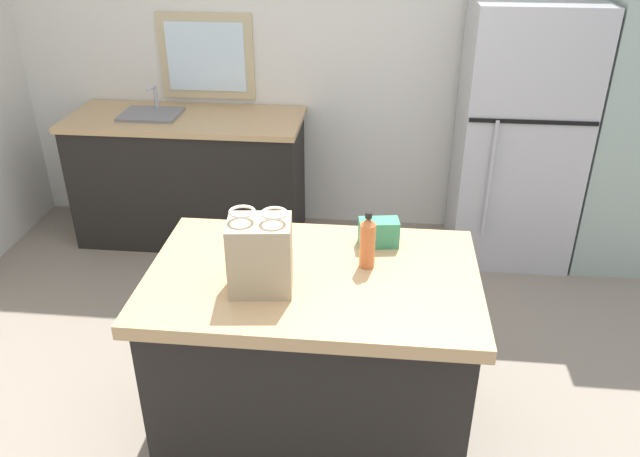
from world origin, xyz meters
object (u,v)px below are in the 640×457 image
object	(u,v)px
kitchen_island	(313,358)
shopping_bag	(260,255)
tall_cabinet	(628,114)
small_box	(379,233)
refrigerator	(519,136)
bottle	(368,242)

from	to	relation	value
kitchen_island	shopping_bag	world-z (taller)	shopping_bag
tall_cabinet	small_box	size ratio (longest dim) A/B	11.94
shopping_bag	tall_cabinet	bearing A→B (deg)	45.07
refrigerator	shopping_bag	world-z (taller)	refrigerator
refrigerator	bottle	xyz separation A→B (m)	(-0.94, -1.80, 0.15)
refrigerator	shopping_bag	xyz separation A→B (m)	(-1.35, -2.01, 0.19)
kitchen_island	bottle	size ratio (longest dim) A/B	5.45
kitchen_island	tall_cabinet	bearing A→B (deg)	46.03
kitchen_island	tall_cabinet	distance (m)	2.68
bottle	kitchen_island	bearing A→B (deg)	-159.58
refrigerator	bottle	world-z (taller)	refrigerator
shopping_bag	small_box	distance (m)	0.61
shopping_bag	bottle	size ratio (longest dim) A/B	1.35
refrigerator	bottle	bearing A→B (deg)	-117.51
kitchen_island	small_box	bearing A→B (deg)	45.47
shopping_bag	small_box	world-z (taller)	shopping_bag
small_box	kitchen_island	bearing A→B (deg)	-134.53
kitchen_island	refrigerator	size ratio (longest dim) A/B	0.79
kitchen_island	refrigerator	distance (m)	2.25
kitchen_island	bottle	distance (m)	0.61
refrigerator	tall_cabinet	xyz separation A→B (m)	(0.66, 0.00, 0.18)
small_box	bottle	size ratio (longest dim) A/B	0.69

